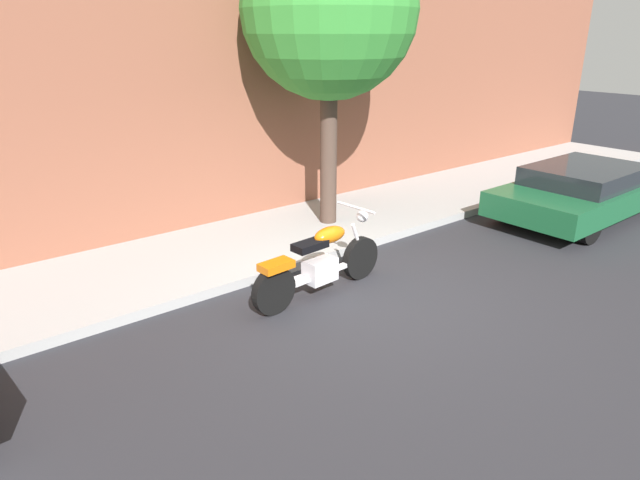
# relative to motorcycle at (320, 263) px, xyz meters

# --- Properties ---
(ground_plane) EXTENTS (60.00, 60.00, 0.00)m
(ground_plane) POSITION_rel_motorcycle_xyz_m (0.50, -0.49, -0.46)
(ground_plane) COLOR #28282D
(sidewalk) EXTENTS (24.63, 2.48, 0.14)m
(sidewalk) POSITION_rel_motorcycle_xyz_m (0.50, 2.07, -0.39)
(sidewalk) COLOR #A2A2A2
(sidewalk) RESTS_ON ground
(motorcycle) EXTENTS (2.24, 0.70, 1.13)m
(motorcycle) POSITION_rel_motorcycle_xyz_m (0.00, 0.00, 0.00)
(motorcycle) COLOR black
(motorcycle) RESTS_ON ground
(parked_car_green) EXTENTS (4.26, 1.88, 1.03)m
(parked_car_green) POSITION_rel_motorcycle_xyz_m (6.13, -0.52, 0.09)
(parked_car_green) COLOR black
(parked_car_green) RESTS_ON ground
(street_tree) EXTENTS (2.89, 2.89, 5.19)m
(street_tree) POSITION_rel_motorcycle_xyz_m (1.82, 2.04, 3.26)
(street_tree) COLOR #47362D
(street_tree) RESTS_ON ground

